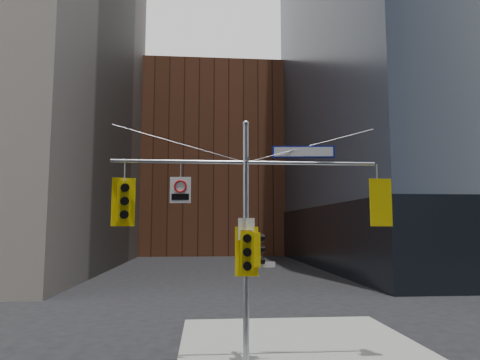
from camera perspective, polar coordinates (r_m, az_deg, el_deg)
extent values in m
cube|color=gray|center=(15.59, 7.91, -21.02)|extent=(8.00, 8.00, 0.15)
cube|color=brown|center=(69.44, -3.72, 2.05)|extent=(26.00, 20.00, 28.00)
cylinder|color=#97999F|center=(12.78, 0.80, -8.34)|extent=(0.18, 0.18, 7.20)
sphere|color=#97999F|center=(13.15, 0.78, 7.54)|extent=(0.20, 0.20, 0.20)
cylinder|color=#97999F|center=(12.88, -8.11, 2.44)|extent=(4.00, 0.11, 0.11)
cylinder|color=#97999F|center=(13.26, 9.43, 2.22)|extent=(4.00, 0.11, 0.11)
cylinder|color=#97999F|center=(12.57, 0.94, 2.59)|extent=(0.10, 0.70, 0.10)
cylinder|color=#97999F|center=(12.97, -8.08, 4.85)|extent=(4.00, 0.02, 1.12)
cylinder|color=#97999F|center=(13.35, 9.39, 4.55)|extent=(4.00, 0.02, 1.12)
cube|color=yellow|center=(12.95, -15.22, -2.79)|extent=(0.43, 0.35, 1.16)
cube|color=yellow|center=(13.14, -15.29, -2.83)|extent=(0.67, 0.22, 1.44)
cylinder|color=black|center=(12.75, -15.10, -1.00)|extent=(0.28, 0.23, 0.24)
cylinder|color=black|center=(12.84, -15.13, -1.04)|extent=(0.21, 0.08, 0.21)
cylinder|color=black|center=(12.73, -15.14, -2.74)|extent=(0.28, 0.23, 0.24)
cylinder|color=black|center=(12.81, -15.18, -2.76)|extent=(0.21, 0.08, 0.21)
cylinder|color=black|center=(12.71, -15.19, -4.47)|extent=(0.28, 0.23, 0.24)
cylinder|color=#0CE559|center=(12.80, -15.22, -4.48)|extent=(0.21, 0.08, 0.21)
cube|color=yellow|center=(13.80, 17.91, -2.90)|extent=(0.39, 0.28, 1.17)
cube|color=yellow|center=(13.62, 18.26, -2.85)|extent=(0.69, 0.07, 1.44)
cylinder|color=black|center=(14.03, 17.49, -1.37)|extent=(0.25, 0.19, 0.24)
cylinder|color=black|center=(13.95, 17.63, -1.34)|extent=(0.21, 0.03, 0.21)
cylinder|color=black|center=(14.00, 17.54, -2.96)|extent=(0.25, 0.19, 0.24)
cylinder|color=black|center=(13.92, 17.69, -2.93)|extent=(0.21, 0.03, 0.21)
cylinder|color=black|center=(13.99, 17.59, -4.55)|extent=(0.25, 0.19, 0.24)
cylinder|color=black|center=(13.91, 17.74, -4.53)|extent=(0.21, 0.03, 0.21)
cube|color=yellow|center=(12.82, 2.07, -9.23)|extent=(0.27, 0.35, 1.00)
cylinder|color=black|center=(12.86, 2.89, -7.72)|extent=(0.18, 0.23, 0.21)
cylinder|color=black|center=(12.84, 2.56, -7.73)|extent=(0.04, 0.18, 0.18)
cylinder|color=black|center=(12.87, 2.90, -9.21)|extent=(0.18, 0.23, 0.21)
cylinder|color=black|center=(12.85, 2.57, -9.22)|extent=(0.04, 0.18, 0.18)
cylinder|color=black|center=(12.89, 2.91, -10.70)|extent=(0.18, 0.23, 0.21)
cylinder|color=black|center=(12.87, 2.58, -10.71)|extent=(0.04, 0.18, 0.18)
cube|color=yellow|center=(12.52, 0.93, -9.54)|extent=(0.39, 0.29, 1.16)
cube|color=yellow|center=(12.71, 0.89, -9.49)|extent=(0.69, 0.08, 1.44)
cylinder|color=black|center=(12.28, 0.97, -7.79)|extent=(0.25, 0.19, 0.24)
cylinder|color=black|center=(12.37, 0.95, -7.78)|extent=(0.21, 0.03, 0.21)
cylinder|color=black|center=(12.30, 0.98, -9.60)|extent=(0.25, 0.19, 0.24)
cylinder|color=black|center=(12.38, 0.96, -9.57)|extent=(0.21, 0.03, 0.21)
cylinder|color=black|center=(12.32, 0.98, -11.40)|extent=(0.25, 0.19, 0.24)
cylinder|color=black|center=(12.41, 0.96, -11.36)|extent=(0.21, 0.03, 0.21)
cube|color=navy|center=(13.26, 8.44, 3.73)|extent=(1.91, 0.23, 0.37)
cube|color=silver|center=(13.24, 8.47, 3.75)|extent=(1.80, 0.19, 0.29)
cube|color=silver|center=(12.76, -7.96, -1.32)|extent=(0.62, 0.09, 0.77)
torus|color=#B20A0A|center=(12.75, -7.96, -0.85)|extent=(0.39, 0.09, 0.38)
cube|color=black|center=(12.72, -7.98, -2.24)|extent=(0.51, 0.06, 0.19)
cube|color=silver|center=(12.65, 0.85, -6.55)|extent=(0.49, 0.07, 0.64)
cube|color=#D88C00|center=(12.64, 0.86, -7.36)|extent=(0.36, 0.04, 0.29)
cube|color=silver|center=(12.87, 2.84, -11.21)|extent=(0.83, 0.05, 0.17)
cube|color=#145926|center=(13.29, 0.62, -12.16)|extent=(0.08, 0.67, 0.13)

